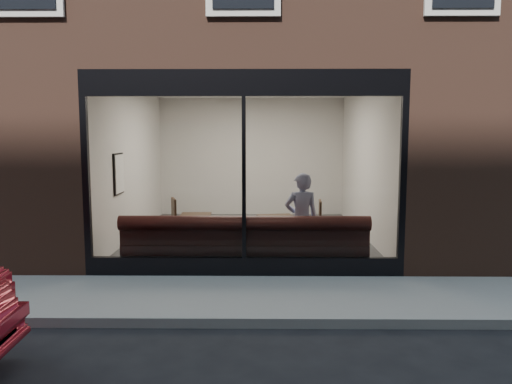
{
  "coord_description": "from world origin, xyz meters",
  "views": [
    {
      "loc": [
        0.27,
        -5.62,
        2.24
      ],
      "look_at": [
        0.18,
        2.4,
        1.3
      ],
      "focal_mm": 35.0,
      "sensor_mm": 36.0,
      "label": 1
    }
  ],
  "objects_px": {
    "banquette": "(245,256)",
    "cafe_table_right": "(277,218)",
    "cafe_chair_right": "(310,237)",
    "cafe_chair_left": "(165,234)",
    "person": "(301,219)",
    "cafe_table_left": "(196,215)"
  },
  "relations": [
    {
      "from": "cafe_chair_left",
      "to": "cafe_chair_right",
      "type": "height_order",
      "value": "same"
    },
    {
      "from": "banquette",
      "to": "person",
      "type": "xyz_separation_m",
      "value": [
        0.95,
        0.3,
        0.56
      ]
    },
    {
      "from": "person",
      "to": "cafe_table_left",
      "type": "bearing_deg",
      "value": -27.93
    },
    {
      "from": "cafe_chair_right",
      "to": "cafe_table_right",
      "type": "bearing_deg",
      "value": 52.35
    },
    {
      "from": "cafe_table_left",
      "to": "cafe_table_right",
      "type": "bearing_deg",
      "value": -8.84
    },
    {
      "from": "cafe_chair_left",
      "to": "person",
      "type": "bearing_deg",
      "value": 133.15
    },
    {
      "from": "person",
      "to": "cafe_chair_right",
      "type": "height_order",
      "value": "person"
    },
    {
      "from": "banquette",
      "to": "cafe_table_right",
      "type": "relative_size",
      "value": 6.35
    },
    {
      "from": "cafe_table_right",
      "to": "banquette",
      "type": "bearing_deg",
      "value": -126.24
    },
    {
      "from": "person",
      "to": "cafe_chair_left",
      "type": "height_order",
      "value": "person"
    },
    {
      "from": "cafe_chair_right",
      "to": "cafe_table_left",
      "type": "bearing_deg",
      "value": 17.78
    },
    {
      "from": "cafe_table_left",
      "to": "cafe_chair_left",
      "type": "relative_size",
      "value": 1.22
    },
    {
      "from": "person",
      "to": "cafe_table_left",
      "type": "relative_size",
      "value": 2.85
    },
    {
      "from": "cafe_table_right",
      "to": "cafe_chair_left",
      "type": "relative_size",
      "value": 1.39
    },
    {
      "from": "cafe_chair_left",
      "to": "cafe_chair_right",
      "type": "relative_size",
      "value": 0.96
    },
    {
      "from": "banquette",
      "to": "cafe_chair_left",
      "type": "xyz_separation_m",
      "value": [
        -1.66,
        1.72,
        0.01
      ]
    },
    {
      "from": "banquette",
      "to": "cafe_chair_right",
      "type": "relative_size",
      "value": 8.43
    },
    {
      "from": "person",
      "to": "cafe_table_right",
      "type": "relative_size",
      "value": 2.5
    },
    {
      "from": "cafe_table_left",
      "to": "cafe_chair_right",
      "type": "relative_size",
      "value": 1.16
    },
    {
      "from": "cafe_table_right",
      "to": "cafe_chair_right",
      "type": "height_order",
      "value": "cafe_table_right"
    },
    {
      "from": "banquette",
      "to": "cafe_chair_left",
      "type": "distance_m",
      "value": 2.39
    },
    {
      "from": "person",
      "to": "cafe_chair_left",
      "type": "bearing_deg",
      "value": -36.58
    }
  ]
}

